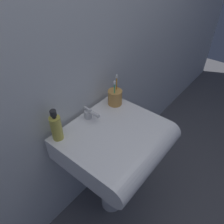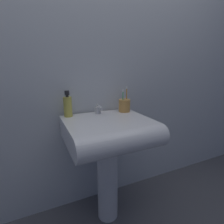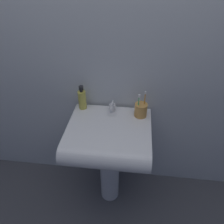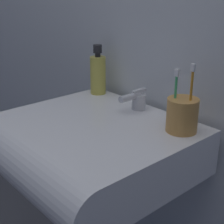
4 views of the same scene
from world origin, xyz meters
TOP-DOWN VIEW (x-y plane):
  - ground_plane at (0.00, 0.00)m, footprint 6.00×6.00m
  - wall_back at (0.00, 0.27)m, footprint 5.00×0.05m
  - sink_pedestal at (0.00, 0.00)m, footprint 0.15×0.15m
  - sink_basin at (0.00, -0.05)m, footprint 0.56×0.52m
  - faucet at (-0.00, 0.16)m, footprint 0.05×0.11m
  - toothbrush_cup at (0.20, 0.14)m, footprint 0.09×0.09m
  - soap_bottle at (-0.22, 0.18)m, footprint 0.06×0.06m

SIDE VIEW (x-z plane):
  - ground_plane at x=0.00m, z-range 0.00..0.00m
  - sink_pedestal at x=0.00m, z-range 0.00..0.63m
  - sink_basin at x=0.00m, z-range 0.63..0.77m
  - faucet at x=0.00m, z-range 0.77..0.84m
  - toothbrush_cup at x=0.20m, z-range 0.73..0.92m
  - soap_bottle at x=-0.22m, z-range 0.76..0.94m
  - wall_back at x=0.00m, z-range 0.00..2.40m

